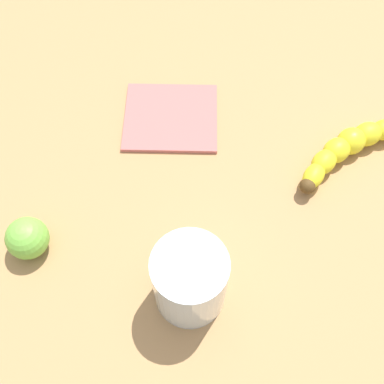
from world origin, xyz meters
The scene contains 5 objects.
wooden_tabletop centered at (0.00, 0.00, 1.50)cm, with size 120.00×120.00×3.00cm, color #AC804F.
banana centered at (-16.82, -16.92, 4.82)cm, with size 14.48×16.34×3.63cm.
smoothie_glass centered at (-2.46, 8.96, 7.84)cm, with size 8.08×8.08×9.71cm.
lime_fruit centered at (17.59, 9.58, 5.54)cm, with size 5.09×5.09×5.09cm, color #75C142.
folded_napkin centered at (8.57, -14.45, 3.30)cm, with size 13.15×11.91×0.60cm, color #BC6660.
Camera 1 is at (-7.99, 24.29, 55.99)cm, focal length 43.68 mm.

